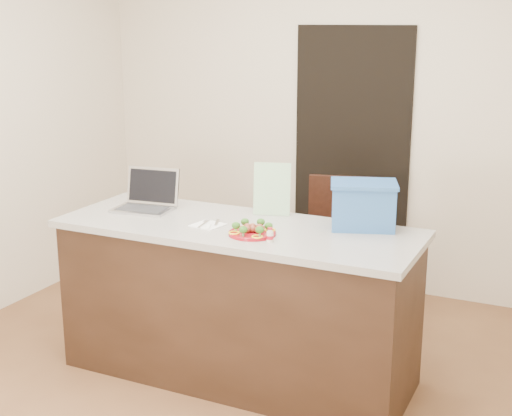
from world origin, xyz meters
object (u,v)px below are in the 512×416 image
at_px(laptop, 148,198).
at_px(napkin, 208,225).
at_px(island, 238,301).
at_px(plate, 252,233).
at_px(chair, 336,244).
at_px(yogurt_bottle, 270,236).
at_px(blue_box, 363,205).

bearing_deg(laptop, napkin, -25.16).
height_order(island, laptop, laptop).
height_order(plate, chair, chair).
height_order(laptop, chair, laptop).
distance_m(napkin, yogurt_bottle, 0.46).
distance_m(island, napkin, 0.49).
bearing_deg(plate, laptop, 164.83).
bearing_deg(island, blue_box, 21.57).
bearing_deg(yogurt_bottle, chair, 90.99).
relative_size(blue_box, chair, 0.42).
height_order(yogurt_bottle, laptop, laptop).
xyz_separation_m(napkin, yogurt_bottle, (0.44, -0.12, 0.03)).
height_order(island, yogurt_bottle, yogurt_bottle).
xyz_separation_m(yogurt_bottle, chair, (-0.02, 1.12, -0.37)).
xyz_separation_m(island, blue_box, (0.65, 0.26, 0.59)).
relative_size(napkin, chair, 0.16).
xyz_separation_m(yogurt_bottle, laptop, (-0.95, 0.29, 0.03)).
relative_size(island, blue_box, 4.84).
bearing_deg(napkin, plate, -9.45).
distance_m(yogurt_bottle, blue_box, 0.59).
bearing_deg(chair, yogurt_bottle, -103.01).
bearing_deg(laptop, plate, -21.95).
distance_m(laptop, chair, 1.31).
bearing_deg(blue_box, chair, 100.11).
relative_size(napkin, yogurt_bottle, 2.08).
distance_m(island, laptop, 0.85).
bearing_deg(island, chair, 73.50).
relative_size(plate, chair, 0.25).
xyz_separation_m(napkin, chair, (0.42, 1.00, -0.34)).
relative_size(yogurt_bottle, laptop, 0.21).
height_order(napkin, yogurt_bottle, yogurt_bottle).
relative_size(napkin, blue_box, 0.37).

